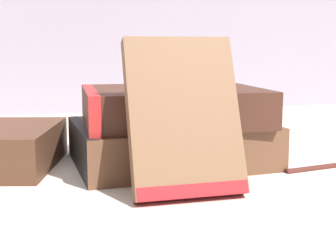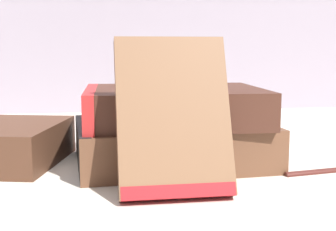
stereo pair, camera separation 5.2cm
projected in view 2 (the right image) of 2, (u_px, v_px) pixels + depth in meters
ground_plane at (179, 163)px, 0.55m from camera, size 3.00×3.00×0.00m
book_flat_bottom at (167, 143)px, 0.55m from camera, size 0.23×0.18×0.05m
book_flat_top at (169, 106)px, 0.54m from camera, size 0.21×0.16×0.04m
book_leaning_front at (174, 122)px, 0.43m from camera, size 0.10×0.07×0.15m
pocket_watch at (191, 85)px, 0.54m from camera, size 0.05×0.06×0.01m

